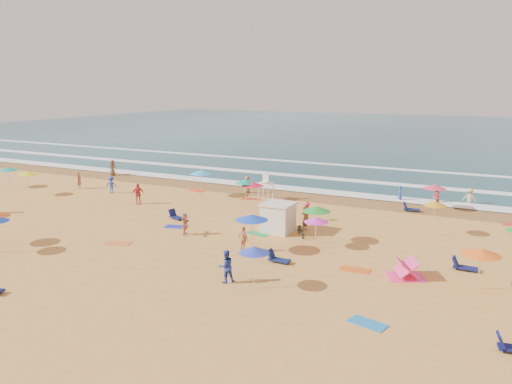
% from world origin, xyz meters
% --- Properties ---
extents(ground, '(220.00, 220.00, 0.00)m').
position_xyz_m(ground, '(0.00, 0.00, 0.00)').
color(ground, gold).
rests_on(ground, ground).
extents(ocean, '(220.00, 140.00, 0.18)m').
position_xyz_m(ocean, '(0.00, 84.00, 0.00)').
color(ocean, '#0C4756').
rests_on(ocean, ground).
extents(wet_sand, '(220.00, 220.00, 0.00)m').
position_xyz_m(wet_sand, '(0.00, 12.50, 0.01)').
color(wet_sand, olive).
rests_on(wet_sand, ground).
extents(surf_foam, '(200.00, 18.70, 0.05)m').
position_xyz_m(surf_foam, '(0.00, 21.32, 0.10)').
color(surf_foam, white).
rests_on(surf_foam, ground).
extents(cabana, '(2.00, 2.00, 2.00)m').
position_xyz_m(cabana, '(3.67, 0.77, 1.00)').
color(cabana, silver).
rests_on(cabana, ground).
extents(cabana_roof, '(2.20, 2.20, 0.12)m').
position_xyz_m(cabana_roof, '(3.67, 0.77, 2.06)').
color(cabana_roof, silver).
rests_on(cabana_roof, cabana).
extents(bicycle, '(1.55, 1.84, 0.95)m').
position_xyz_m(bicycle, '(5.57, 0.47, 0.47)').
color(bicycle, black).
rests_on(bicycle, ground).
extents(lifeguard_stand, '(1.20, 1.20, 2.10)m').
position_xyz_m(lifeguard_stand, '(-1.59, 9.63, 1.05)').
color(lifeguard_stand, white).
rests_on(lifeguard_stand, ground).
extents(beach_umbrellas, '(48.64, 30.82, 0.78)m').
position_xyz_m(beach_umbrellas, '(-1.95, -0.38, 2.14)').
color(beach_umbrellas, '#EB345F').
rests_on(beach_umbrellas, ground).
extents(loungers, '(48.82, 27.82, 0.34)m').
position_xyz_m(loungers, '(7.02, -3.55, 0.17)').
color(loungers, '#0F164B').
rests_on(loungers, ground).
extents(towels, '(42.83, 23.51, 0.03)m').
position_xyz_m(towels, '(-0.88, -1.29, 0.01)').
color(towels, '#CD4319').
rests_on(towels, ground).
extents(beachgoers, '(39.35, 26.25, 2.14)m').
position_xyz_m(beachgoers, '(-4.13, 3.81, 0.81)').
color(beachgoers, '#D5353E').
rests_on(beachgoers, ground).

